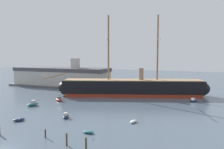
% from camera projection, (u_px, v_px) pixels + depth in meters
% --- Properties ---
extents(tall_ship, '(60.34, 25.20, 30.10)m').
position_uv_depth(tall_ship, '(133.00, 88.00, 85.71)').
color(tall_ship, maroon).
rests_on(tall_ship, ground).
extents(dinghy_foreground_left, '(2.64, 2.92, 0.65)m').
position_uv_depth(dinghy_foreground_left, '(19.00, 120.00, 53.45)').
color(dinghy_foreground_left, '#1E284C').
rests_on(dinghy_foreground_left, ground).
extents(dinghy_foreground_right, '(2.38, 1.10, 0.55)m').
position_uv_depth(dinghy_foreground_right, '(88.00, 132.00, 45.05)').
color(dinghy_foreground_right, '#236670').
rests_on(dinghy_foreground_right, ground).
extents(motorboat_near_centre, '(2.37, 3.38, 1.31)m').
position_uv_depth(motorboat_near_centre, '(66.00, 116.00, 56.18)').
color(motorboat_near_centre, '#1E284C').
rests_on(motorboat_near_centre, ground).
extents(motorboat_mid_left, '(2.40, 4.16, 1.64)m').
position_uv_depth(motorboat_mid_left, '(33.00, 104.00, 69.42)').
color(motorboat_mid_left, '#236670').
rests_on(motorboat_mid_left, ground).
extents(dinghy_mid_right, '(1.52, 2.56, 0.57)m').
position_uv_depth(dinghy_mid_right, '(133.00, 121.00, 52.18)').
color(dinghy_mid_right, silver).
rests_on(dinghy_mid_right, ground).
extents(motorboat_alongside_bow, '(4.03, 3.34, 1.59)m').
position_uv_depth(motorboat_alongside_bow, '(59.00, 99.00, 76.58)').
color(motorboat_alongside_bow, '#B22D28').
rests_on(motorboat_alongside_bow, ground).
extents(motorboat_far_right, '(3.09, 3.18, 1.32)m').
position_uv_depth(motorboat_far_right, '(193.00, 101.00, 75.03)').
color(motorboat_far_right, '#1E284C').
rests_on(motorboat_far_right, ground).
extents(sailboat_distant_centre, '(4.36, 2.28, 5.45)m').
position_uv_depth(sailboat_distant_centre, '(128.00, 91.00, 95.43)').
color(sailboat_distant_centre, '#B22D28').
rests_on(sailboat_distant_centre, ground).
extents(mooring_piling_nearest, '(0.31, 0.31, 2.23)m').
position_uv_depth(mooring_piling_nearest, '(67.00, 139.00, 38.81)').
color(mooring_piling_nearest, '#4C3D2D').
rests_on(mooring_piling_nearest, ground).
extents(mooring_piling_right_pair, '(0.34, 0.34, 2.06)m').
position_uv_depth(mooring_piling_right_pair, '(86.00, 144.00, 37.22)').
color(mooring_piling_right_pair, '#4C3D2D').
rests_on(mooring_piling_right_pair, ground).
extents(mooring_piling_midwater, '(0.26, 0.26, 1.61)m').
position_uv_depth(mooring_piling_midwater, '(45.00, 134.00, 42.65)').
color(mooring_piling_midwater, '#382B1E').
rests_on(mooring_piling_midwater, ground).
extents(dockside_warehouse_left, '(52.22, 16.40, 13.86)m').
position_uv_depth(dockside_warehouse_left, '(61.00, 77.00, 112.68)').
color(dockside_warehouse_left, '#565659').
rests_on(dockside_warehouse_left, ground).
extents(seagull_in_flight, '(0.47, 1.22, 0.14)m').
position_uv_depth(seagull_in_flight, '(44.00, 76.00, 54.89)').
color(seagull_in_flight, silver).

